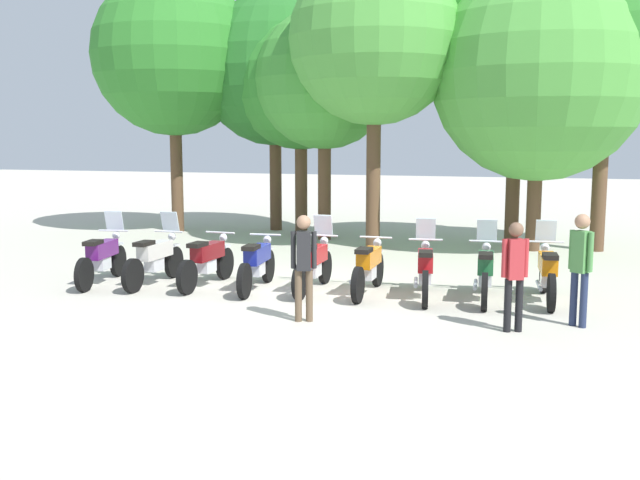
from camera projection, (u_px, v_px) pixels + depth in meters
The scene contains 21 objects.
ground_plane at pixel (312, 292), 13.67m from camera, with size 80.00×80.00×0.00m, color #BCB7A8.
motorcycle_0 at pixel (102, 257), 14.39m from camera, with size 0.62×2.18×1.37m.
motorcycle_1 at pixel (155, 258), 14.27m from camera, with size 0.62×2.19×1.37m.
motorcycle_2 at pixel (207, 260), 14.11m from camera, with size 0.62×2.19×0.99m.
motorcycle_3 at pixel (257, 263), 13.78m from camera, with size 0.62×2.19×0.99m.
motorcycle_4 at pixel (314, 263), 13.68m from camera, with size 0.62×2.19×1.37m.
motorcycle_5 at pixel (369, 267), 13.42m from camera, with size 0.62×2.19×0.99m.
motorcycle_6 at pixel (425, 269), 13.10m from camera, with size 0.62×2.18×1.37m.
motorcycle_7 at pixel (485, 271), 12.89m from camera, with size 0.62×2.19×1.37m.
motorcycle_8 at pixel (547, 272), 12.82m from camera, with size 0.62×2.19×1.37m.
person_0 at pixel (581, 261), 11.04m from camera, with size 0.37×0.32×1.72m.
person_1 at pixel (515, 269), 10.75m from camera, with size 0.40×0.28×1.63m.
person_2 at pixel (304, 260), 11.35m from camera, with size 0.41×0.27×1.67m.
tree_0 at pixel (174, 55), 21.60m from camera, with size 4.77×4.77×7.62m.
tree_1 at pixel (275, 70), 21.96m from camera, with size 4.51×4.51×7.07m.
tree_2 at pixel (301, 83), 21.10m from camera, with size 3.84×3.84×6.30m.
tree_3 at pixel (325, 80), 19.96m from camera, with size 3.79×3.79×6.28m.
tree_4 at pixel (375, 39), 18.17m from camera, with size 4.27×4.27×7.39m.
tree_5 at pixel (518, 54), 18.73m from camera, with size 4.58×4.58×7.23m.
tree_6 at pixel (539, 73), 17.96m from camera, with size 5.29×5.29×7.03m.
tree_7 at pixel (607, 46), 17.80m from camera, with size 3.94×3.94×7.00m.
Camera 1 is at (3.94, -12.81, 2.87)m, focal length 41.38 mm.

